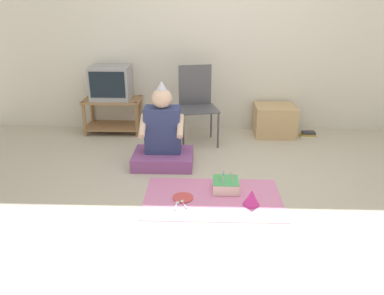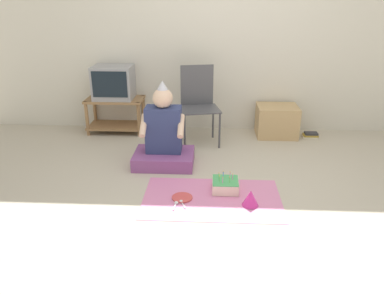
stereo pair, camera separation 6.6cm
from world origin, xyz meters
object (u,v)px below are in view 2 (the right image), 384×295
at_px(cardboard_box_stack, 277,121).
at_px(party_hat_blue, 251,198).
at_px(paper_plate, 182,197).
at_px(person_seated, 164,139).
at_px(tv, 114,82).
at_px(book_pile, 310,135).
at_px(folding_chair, 198,100).
at_px(birthday_cake, 225,185).

bearing_deg(cardboard_box_stack, party_hat_blue, -105.27).
bearing_deg(paper_plate, person_seated, 108.58).
bearing_deg(tv, paper_plate, -60.06).
bearing_deg(book_pile, paper_plate, -132.82).
bearing_deg(folding_chair, party_hat_blue, -71.71).
bearing_deg(cardboard_box_stack, book_pile, -9.71).
bearing_deg(party_hat_blue, paper_plate, 171.38).
distance_m(person_seated, party_hat_blue, 1.22).
relative_size(tv, birthday_cake, 2.07).
distance_m(birthday_cake, paper_plate, 0.43).
bearing_deg(cardboard_box_stack, tv, 178.87).
relative_size(folding_chair, book_pile, 4.86).
height_order(person_seated, paper_plate, person_seated).
xyz_separation_m(cardboard_box_stack, birthday_cake, (-0.71, -1.56, -0.14)).
bearing_deg(birthday_cake, folding_chair, 103.23).
height_order(folding_chair, cardboard_box_stack, folding_chair).
distance_m(tv, person_seated, 1.33).
bearing_deg(folding_chair, person_seated, -115.65).
relative_size(book_pile, birthday_cake, 0.80).
distance_m(folding_chair, birthday_cake, 1.41).
relative_size(tv, book_pile, 2.59).
relative_size(cardboard_box_stack, paper_plate, 2.74).
relative_size(birthday_cake, party_hat_blue, 1.66).
relative_size(folding_chair, person_seated, 1.03).
distance_m(folding_chair, cardboard_box_stack, 1.10).
bearing_deg(cardboard_box_stack, paper_plate, -122.46).
relative_size(folding_chair, party_hat_blue, 6.42).
bearing_deg(birthday_cake, cardboard_box_stack, 65.60).
distance_m(folding_chair, book_pile, 1.54).
height_order(folding_chair, birthday_cake, folding_chair).
relative_size(tv, folding_chair, 0.53).
xyz_separation_m(party_hat_blue, paper_plate, (-0.60, 0.09, -0.07)).
distance_m(tv, folding_chair, 1.16).
xyz_separation_m(book_pile, paper_plate, (-1.53, -1.65, -0.02)).
relative_size(tv, paper_plate, 2.66).
relative_size(person_seated, party_hat_blue, 6.21).
bearing_deg(party_hat_blue, folding_chair, 108.29).
relative_size(cardboard_box_stack, birthday_cake, 2.13).
bearing_deg(party_hat_blue, birthday_cake, 128.81).
distance_m(birthday_cake, party_hat_blue, 0.34).
bearing_deg(paper_plate, folding_chair, 86.56).
bearing_deg(birthday_cake, paper_plate, -156.59).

